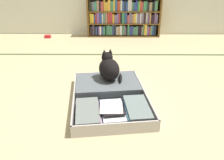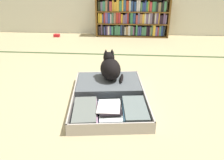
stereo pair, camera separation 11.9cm
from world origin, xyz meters
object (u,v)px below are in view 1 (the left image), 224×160
at_px(bookshelf, 123,17).
at_px(black_cat, 109,68).
at_px(small_red_pouch, 48,36).
at_px(open_suitcase, 109,95).

height_order(bookshelf, black_cat, bookshelf).
xyz_separation_m(bookshelf, black_cat, (-0.21, -2.05, -0.12)).
distance_m(black_cat, small_red_pouch, 2.21).
relative_size(black_cat, small_red_pouch, 3.12).
bearing_deg(small_red_pouch, bookshelf, 6.79).
relative_size(open_suitcase, black_cat, 3.12).
distance_m(bookshelf, open_suitcase, 2.31).
xyz_separation_m(open_suitcase, small_red_pouch, (-1.13, 2.13, -0.02)).
distance_m(open_suitcase, small_red_pouch, 2.41).
relative_size(bookshelf, open_suitcase, 1.31).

